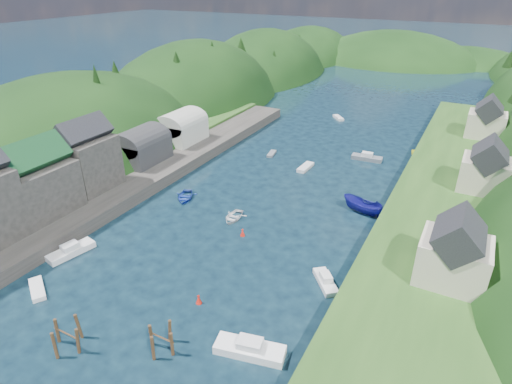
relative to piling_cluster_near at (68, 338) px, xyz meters
The scene contains 14 objects.
ground 52.93m from the piling_cluster_near, 85.54° to the left, with size 600.00×600.00×0.00m, color black.
hillside_left 88.33m from the piling_cluster_near, 117.74° to the left, with size 44.00×245.56×52.00m.
far_hills 177.25m from the piling_cluster_near, 88.27° to the left, with size 103.00×68.00×44.00m.
hill_trees 69.32m from the piling_cluster_near, 86.27° to the left, with size 92.05×151.52×12.65m.
quay_left 30.22m from the piling_cluster_near, 131.15° to the left, with size 12.00×110.00×2.00m, color #2D2B28.
terrace_left_grass 35.22m from the piling_cluster_near, 139.76° to the left, with size 12.00×110.00×2.50m, color #234719.
boat_sheds 47.32m from the piling_cluster_near, 117.66° to the left, with size 7.00×21.00×7.50m.
terrace_right 51.73m from the piling_cluster_near, 55.75° to the left, with size 16.00×120.00×2.40m, color #234719.
right_bank_cottages 60.52m from the piling_cluster_near, 57.85° to the left, with size 9.00×59.24×8.41m.
piling_cluster_near is the anchor object (origin of this frame).
piling_cluster_far 9.08m from the piling_cluster_near, 25.83° to the left, with size 2.98×2.80×3.26m.
channel_buoy_near 13.32m from the piling_cluster_near, 55.68° to the left, with size 0.70×0.70×1.10m.
channel_buoy_far 25.57m from the piling_cluster_near, 78.65° to the left, with size 0.70×0.70×1.10m.
moored_boats 28.84m from the piling_cluster_near, 73.91° to the left, with size 36.26×95.79×2.43m.
Camera 1 is at (25.93, -20.86, 32.19)m, focal length 30.00 mm.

